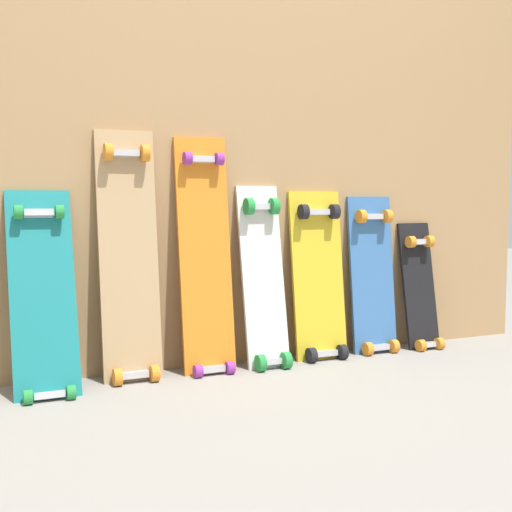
% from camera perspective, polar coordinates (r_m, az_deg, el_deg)
% --- Properties ---
extents(ground_plane, '(12.00, 12.00, 0.00)m').
position_cam_1_polar(ground_plane, '(2.72, -0.60, -9.33)').
color(ground_plane, gray).
extents(plywood_wall_panel, '(2.84, 0.04, 1.65)m').
position_cam_1_polar(plywood_wall_panel, '(2.71, -1.21, 8.23)').
color(plywood_wall_panel, tan).
rests_on(plywood_wall_panel, ground).
extents(skateboard_teal, '(0.22, 0.28, 0.78)m').
position_cam_1_polar(skateboard_teal, '(2.38, -17.96, -3.88)').
color(skateboard_teal, '#197A7F').
rests_on(skateboard_teal, ground).
extents(skateboard_natural, '(0.22, 0.19, 0.99)m').
position_cam_1_polar(skateboard_natural, '(2.48, -10.94, -0.66)').
color(skateboard_natural, tan).
rests_on(skateboard_natural, ground).
extents(skateboard_orange, '(0.21, 0.19, 0.98)m').
position_cam_1_polar(skateboard_orange, '(2.55, -4.40, -0.69)').
color(skateboard_orange, orange).
rests_on(skateboard_orange, ground).
extents(skateboard_white, '(0.18, 0.21, 0.79)m').
position_cam_1_polar(skateboard_white, '(2.64, 0.70, -2.43)').
color(skateboard_white, silver).
rests_on(skateboard_white, ground).
extents(skateboard_yellow, '(0.24, 0.17, 0.77)m').
position_cam_1_polar(skateboard_yellow, '(2.79, 5.47, -2.31)').
color(skateboard_yellow, gold).
rests_on(skateboard_yellow, ground).
extents(skateboard_blue, '(0.22, 0.15, 0.75)m').
position_cam_1_polar(skateboard_blue, '(2.94, 10.11, -2.22)').
color(skateboard_blue, '#386BAD').
rests_on(skateboard_blue, ground).
extents(skateboard_black, '(0.16, 0.18, 0.63)m').
position_cam_1_polar(skateboard_black, '(3.07, 14.05, -3.15)').
color(skateboard_black, black).
rests_on(skateboard_black, ground).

